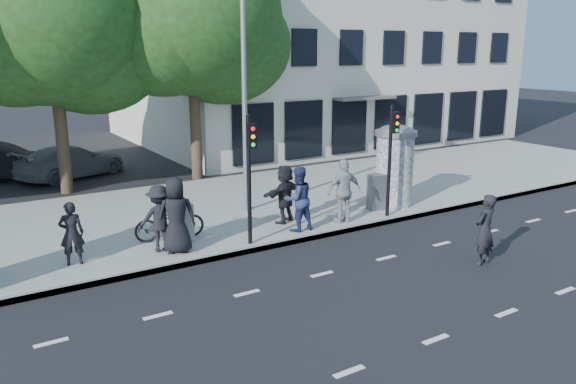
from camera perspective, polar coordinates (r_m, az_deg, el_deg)
ground at (r=12.37m, az=7.28°, el=-10.42°), size 120.00×120.00×0.00m
sidewalk at (r=18.38m, az=-7.60°, el=-1.82°), size 40.00×8.00×0.15m
curb at (r=15.04m, az=-1.29°, el=-5.41°), size 40.00×0.10×0.16m
lane_dash_near at (r=10.95m, az=14.78°, el=-14.27°), size 32.00×0.12×0.01m
lane_dash_far at (r=13.39m, az=3.47°, el=-8.33°), size 32.00×0.12×0.01m
ad_column_right at (r=18.57m, az=10.77°, el=2.86°), size 1.36×1.36×2.65m
traffic_pole_near at (r=14.37m, az=-3.89°, el=2.56°), size 0.22×0.31×3.40m
traffic_pole_far at (r=17.12m, az=10.45°, el=4.27°), size 0.22×0.31×3.40m
street_lamp at (r=17.24m, az=-4.41°, el=13.10°), size 0.25×0.93×8.00m
tree_near_left at (r=21.67m, az=-23.00°, el=15.67°), size 6.80×6.80×8.97m
tree_center at (r=22.70m, az=-9.81°, el=17.08°), size 7.00×7.00×9.30m
building at (r=34.48m, az=1.97°, el=15.75°), size 20.30×15.85×12.00m
ped_a at (r=14.29m, az=-11.28°, el=-2.35°), size 1.10×0.90×1.94m
ped_b at (r=14.25m, az=-21.13°, el=-3.93°), size 0.63×0.49×1.55m
ped_c at (r=15.73m, az=1.03°, el=-0.71°), size 0.90×0.71×1.84m
ped_d at (r=14.52m, az=-12.92°, el=-2.63°), size 1.20×0.82×1.72m
ped_e at (r=16.54m, az=5.71°, el=0.09°), size 1.18×0.75×1.91m
ped_f at (r=16.52m, az=-0.34°, el=-0.18°), size 1.70×1.19×1.73m
man_road at (r=14.50m, az=19.37°, el=-3.63°), size 0.71×0.54×1.77m
bicycle at (r=15.42m, az=-11.95°, el=-2.99°), size 0.89×1.94×0.99m
cabinet_left at (r=15.21m, az=-10.54°, el=-3.10°), size 0.54×0.43×1.02m
cabinet_right at (r=18.13m, az=9.02°, el=0.01°), size 0.61×0.49×1.14m
car_right at (r=24.75m, az=-21.16°, el=2.92°), size 3.48×4.92×1.32m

